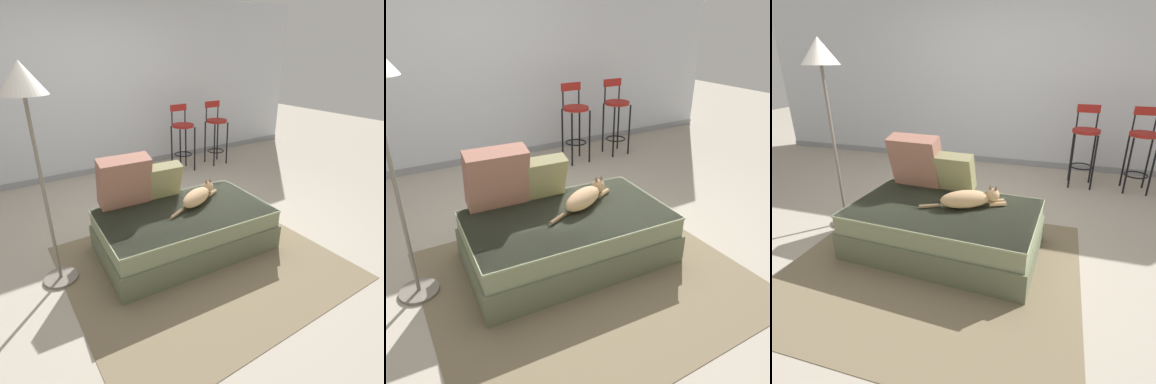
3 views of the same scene
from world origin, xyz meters
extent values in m
plane|color=#A89E8E|center=(0.00, 0.00, 0.00)|extent=(16.00, 16.00, 0.00)
cube|color=silver|center=(0.00, 2.25, 1.30)|extent=(8.00, 0.10, 2.60)
cube|color=gray|center=(0.00, 2.20, 0.04)|extent=(8.00, 0.02, 0.09)
cube|color=#75664C|center=(0.00, -0.70, 0.00)|extent=(2.31, 2.05, 0.01)
cube|color=#636B50|center=(0.00, -0.40, 0.12)|extent=(1.66, 1.04, 0.24)
cube|color=gray|center=(0.00, -0.40, 0.33)|extent=(1.62, 1.00, 0.17)
cube|color=#98A47B|center=(0.00, -0.40, 0.40)|extent=(1.64, 1.01, 0.02)
cube|color=#936051|center=(-0.42, 0.00, 0.67)|extent=(0.50, 0.31, 0.51)
cube|color=#847F56|center=(-0.02, -0.02, 0.60)|extent=(0.37, 0.25, 0.38)
ellipsoid|color=tan|center=(0.17, -0.34, 0.49)|extent=(0.45, 0.34, 0.15)
sphere|color=tan|center=(0.39, -0.24, 0.51)|extent=(0.11, 0.11, 0.11)
cone|color=brown|center=(0.37, -0.24, 0.58)|extent=(0.03, 0.03, 0.04)
cone|color=brown|center=(0.42, -0.24, 0.58)|extent=(0.03, 0.03, 0.04)
cylinder|color=tan|center=(0.44, -0.25, 0.43)|extent=(0.14, 0.09, 0.04)
cylinder|color=tan|center=(0.41, -0.19, 0.43)|extent=(0.14, 0.09, 0.04)
cylinder|color=brown|center=(-0.11, -0.45, 0.43)|extent=(0.18, 0.11, 0.03)
cylinder|color=black|center=(1.06, 1.43, 0.36)|extent=(0.02, 0.02, 0.71)
cylinder|color=black|center=(1.33, 1.43, 0.36)|extent=(0.02, 0.02, 0.71)
cylinder|color=black|center=(1.06, 1.69, 0.36)|extent=(0.02, 0.02, 0.71)
cylinder|color=black|center=(1.33, 1.69, 0.36)|extent=(0.02, 0.02, 0.71)
torus|color=black|center=(1.19, 1.56, 0.27)|extent=(0.29, 0.29, 0.02)
cylinder|color=maroon|center=(1.19, 1.56, 0.73)|extent=(0.34, 0.34, 0.04)
cylinder|color=black|center=(1.07, 1.69, 0.85)|extent=(0.02, 0.02, 0.28)
cylinder|color=black|center=(1.31, 1.69, 0.85)|extent=(0.02, 0.02, 0.28)
cube|color=maroon|center=(1.19, 1.69, 0.99)|extent=(0.28, 0.03, 0.10)
cylinder|color=black|center=(1.72, 1.43, 0.36)|extent=(0.02, 0.02, 0.71)
cylinder|color=black|center=(1.99, 1.43, 0.36)|extent=(0.02, 0.02, 0.71)
cylinder|color=black|center=(1.72, 1.69, 0.36)|extent=(0.02, 0.02, 0.71)
cylinder|color=black|center=(1.99, 1.69, 0.36)|extent=(0.02, 0.02, 0.71)
torus|color=black|center=(1.86, 1.56, 0.22)|extent=(0.29, 0.29, 0.02)
cylinder|color=maroon|center=(1.86, 1.56, 0.73)|extent=(0.34, 0.34, 0.04)
cylinder|color=black|center=(1.74, 1.69, 0.85)|extent=(0.02, 0.02, 0.28)
cylinder|color=black|center=(1.98, 1.69, 0.85)|extent=(0.02, 0.02, 0.28)
cube|color=maroon|center=(1.86, 1.69, 0.99)|extent=(0.28, 0.03, 0.10)
cylinder|color=slate|center=(-1.15, -0.23, 0.01)|extent=(0.28, 0.28, 0.02)
cylinder|color=slate|center=(-1.15, -0.23, 0.76)|extent=(0.03, 0.03, 1.53)
cone|color=silver|center=(-1.15, -0.23, 1.64)|extent=(0.32, 0.32, 0.22)
camera|label=1|loc=(-1.42, -2.71, 1.80)|focal=30.00mm
camera|label=2|loc=(-1.23, -2.68, 1.83)|focal=35.00mm
camera|label=3|loc=(0.87, -2.71, 1.60)|focal=30.00mm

